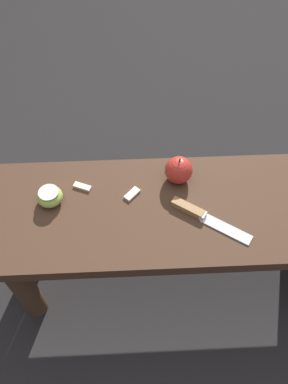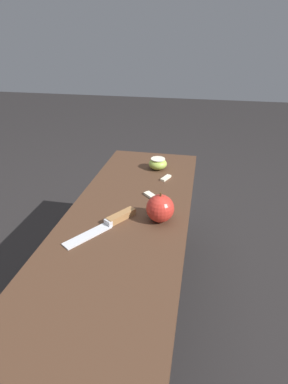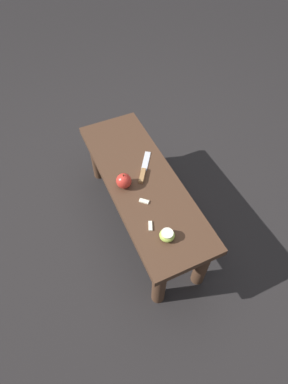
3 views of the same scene
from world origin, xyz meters
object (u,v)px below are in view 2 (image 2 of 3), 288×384
at_px(wooden_bench, 127,240).
at_px(apple_whole, 160,209).
at_px(knife, 112,222).
at_px(apple_cut, 158,164).

bearing_deg(wooden_bench, apple_whole, -90.95).
distance_m(knife, apple_whole, 0.14).
xyz_separation_m(knife, apple_whole, (0.04, -0.13, 0.03)).
distance_m(wooden_bench, knife, 0.11).
height_order(apple_whole, apple_cut, apple_whole).
distance_m(wooden_bench, apple_cut, 0.38).
height_order(knife, apple_whole, apple_whole).
bearing_deg(wooden_bench, apple_cut, -5.86).
xyz_separation_m(knife, apple_cut, (0.41, -0.07, 0.02)).
distance_m(apple_whole, apple_cut, 0.37).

